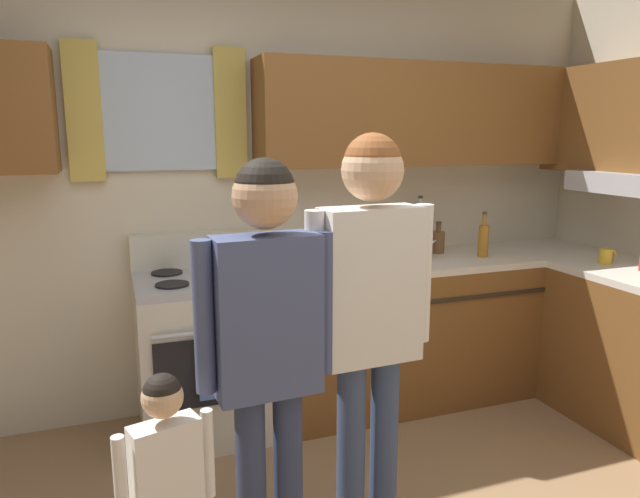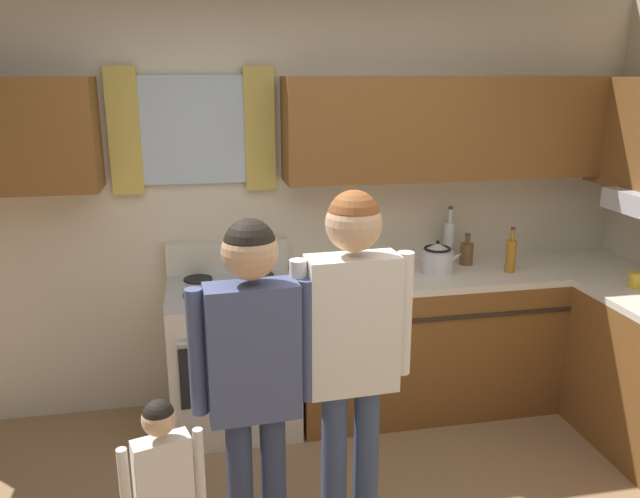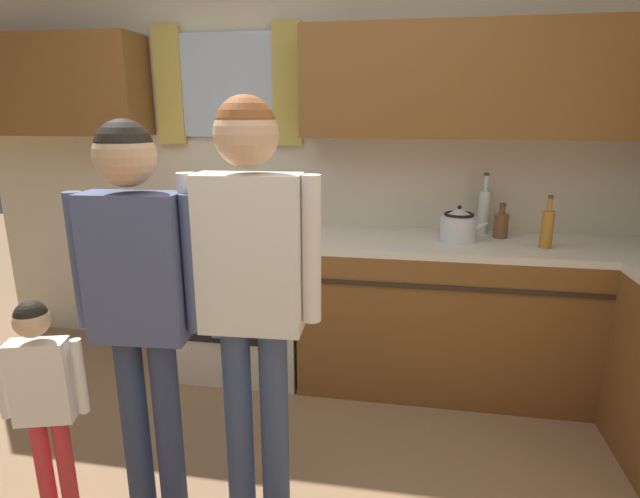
% 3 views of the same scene
% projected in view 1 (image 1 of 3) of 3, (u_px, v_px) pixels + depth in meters
% --- Properties ---
extents(back_wall_unit, '(4.60, 0.42, 2.60)m').
position_uv_depth(back_wall_unit, '(260.00, 165.00, 3.43)').
color(back_wall_unit, beige).
rests_on(back_wall_unit, ground).
extents(kitchen_counter_run, '(2.25, 2.02, 0.90)m').
position_uv_depth(kitchen_counter_run, '(524.00, 339.00, 3.49)').
color(kitchen_counter_run, brown).
rests_on(kitchen_counter_run, ground).
extents(stove_oven, '(0.75, 0.67, 1.10)m').
position_uv_depth(stove_oven, '(208.00, 352.00, 3.24)').
color(stove_oven, beige).
rests_on(stove_oven, ground).
extents(bottle_squat_brown, '(0.08, 0.08, 0.21)m').
position_uv_depth(bottle_squat_brown, '(438.00, 241.00, 3.76)').
color(bottle_squat_brown, brown).
rests_on(bottle_squat_brown, kitchen_counter_run).
extents(bottle_oil_amber, '(0.06, 0.06, 0.29)m').
position_uv_depth(bottle_oil_amber, '(483.00, 240.00, 3.64)').
color(bottle_oil_amber, '#B27223').
rests_on(bottle_oil_amber, kitchen_counter_run).
extents(bottle_tall_clear, '(0.07, 0.07, 0.37)m').
position_uv_depth(bottle_tall_clear, '(419.00, 230.00, 3.80)').
color(bottle_tall_clear, silver).
rests_on(bottle_tall_clear, kitchen_counter_run).
extents(mug_mustard_yellow, '(0.12, 0.08, 0.09)m').
position_uv_depth(mug_mustard_yellow, '(606.00, 256.00, 3.46)').
color(mug_mustard_yellow, gold).
rests_on(mug_mustard_yellow, kitchen_counter_run).
extents(stovetop_kettle, '(0.27, 0.20, 0.21)m').
position_uv_depth(stovetop_kettle, '(413.00, 245.00, 3.55)').
color(stovetop_kettle, silver).
rests_on(stovetop_kettle, kitchen_counter_run).
extents(adult_holding_child, '(0.49, 0.21, 1.59)m').
position_uv_depth(adult_holding_child, '(267.00, 333.00, 1.97)').
color(adult_holding_child, '#2D3856').
rests_on(adult_holding_child, ground).
extents(adult_in_plaid, '(0.52, 0.23, 1.67)m').
position_uv_depth(adult_in_plaid, '(370.00, 301.00, 2.16)').
color(adult_in_plaid, '#38476B').
rests_on(adult_in_plaid, ground).
extents(small_child, '(0.31, 0.15, 0.95)m').
position_uv_depth(small_child, '(167.00, 481.00, 1.81)').
color(small_child, red).
rests_on(small_child, ground).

